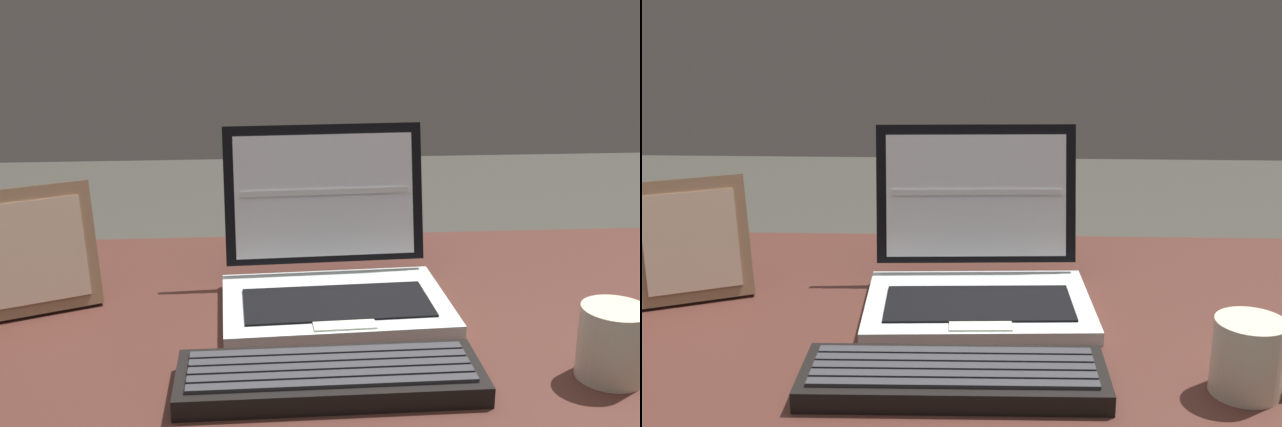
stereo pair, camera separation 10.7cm
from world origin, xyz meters
TOP-DOWN VIEW (x-y plane):
  - desk at (0.00, 0.00)m, footprint 1.35×0.65m
  - laptop_front at (0.04, 0.03)m, footprint 0.32×0.28m
  - external_keyboard at (0.02, -0.22)m, footprint 0.35×0.13m
  - photo_frame at (-0.36, 0.03)m, footprint 0.17×0.11m
  - coffee_mug at (0.35, -0.22)m, footprint 0.12×0.08m

SIDE VIEW (x-z plane):
  - desk at x=0.00m, z-range 0.22..0.95m
  - external_keyboard at x=0.02m, z-range 0.73..0.76m
  - coffee_mug at x=0.35m, z-range 0.73..0.82m
  - laptop_front at x=0.04m, z-range 0.66..0.89m
  - photo_frame at x=-0.36m, z-range 0.73..0.90m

